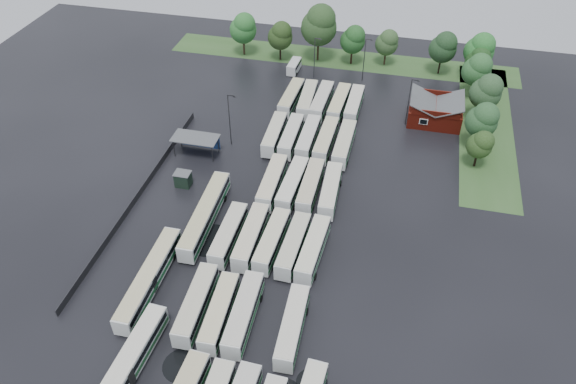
# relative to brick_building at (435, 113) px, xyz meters

# --- Properties ---
(ground) EXTENTS (160.00, 160.00, 0.00)m
(ground) POSITION_rel_brick_building_xyz_m (-24.00, -42.77, -1.87)
(ground) COLOR black
(ground) RESTS_ON ground
(brick_building) EXTENTS (10.07, 8.60, 5.39)m
(brick_building) POSITION_rel_brick_building_xyz_m (0.00, 0.00, 0.00)
(brick_building) COLOR maroon
(brick_building) RESTS_ON ground
(wash_shed) EXTENTS (8.20, 4.20, 3.58)m
(wash_shed) POSITION_rel_brick_building_xyz_m (-41.20, -20.74, 1.12)
(wash_shed) COLOR #2D2D30
(wash_shed) RESTS_ON ground
(utility_hut) EXTENTS (2.70, 2.20, 2.62)m
(utility_hut) POSITION_rel_brick_building_xyz_m (-40.20, -30.17, -0.55)
(utility_hut) COLOR black
(utility_hut) RESTS_ON ground
(grass_strip_north) EXTENTS (80.00, 10.00, 0.01)m
(grass_strip_north) POSITION_rel_brick_building_xyz_m (-22.00, 22.03, -1.86)
(grass_strip_north) COLOR #335726
(grass_strip_north) RESTS_ON ground
(grass_strip_east) EXTENTS (10.00, 50.00, 0.01)m
(grass_strip_east) POSITION_rel_brick_building_xyz_m (10.00, 0.03, -1.86)
(grass_strip_east) COLOR #335726
(grass_strip_east) RESTS_ON ground
(west_fence) EXTENTS (0.10, 50.00, 1.20)m
(west_fence) POSITION_rel_brick_building_xyz_m (-46.20, -34.77, -1.27)
(west_fence) COLOR #2D2D30
(west_fence) RESTS_ON ground
(bus_r1c0) EXTENTS (3.00, 12.15, 3.36)m
(bus_r1c0) POSITION_rel_brick_building_xyz_m (-28.52, -54.92, -0.02)
(bus_r1c0) COLOR silver
(bus_r1c0) RESTS_ON ground
(bus_r1c1) EXTENTS (2.97, 11.63, 3.21)m
(bus_r1c1) POSITION_rel_brick_building_xyz_m (-25.17, -55.42, -0.10)
(bus_r1c1) COLOR silver
(bus_r1c1) RESTS_ON ground
(bus_r1c2) EXTENTS (2.94, 12.21, 3.38)m
(bus_r1c2) POSITION_rel_brick_building_xyz_m (-22.08, -54.95, -0.01)
(bus_r1c2) COLOR silver
(bus_r1c2) RESTS_ON ground
(bus_r1c4) EXTENTS (2.85, 11.74, 3.25)m
(bus_r1c4) POSITION_rel_brick_building_xyz_m (-15.57, -55.43, -0.08)
(bus_r1c4) COLOR silver
(bus_r1c4) RESTS_ON ground
(bus_r2c0) EXTENTS (2.55, 11.79, 3.28)m
(bus_r2c0) POSITION_rel_brick_building_xyz_m (-28.46, -41.57, -0.06)
(bus_r2c0) COLOR silver
(bus_r2c0) RESTS_ON ground
(bus_r2c1) EXTENTS (2.70, 12.20, 3.39)m
(bus_r2c1) POSITION_rel_brick_building_xyz_m (-25.10, -41.26, -0.00)
(bus_r2c1) COLOR silver
(bus_r2c1) RESTS_ON ground
(bus_r2c2) EXTENTS (2.93, 11.81, 3.26)m
(bus_r2c2) POSITION_rel_brick_building_xyz_m (-21.91, -41.30, -0.07)
(bus_r2c2) COLOR silver
(bus_r2c2) RESTS_ON ground
(bus_r2c3) EXTENTS (2.92, 11.83, 3.27)m
(bus_r2c3) POSITION_rel_brick_building_xyz_m (-18.66, -41.50, -0.07)
(bus_r2c3) COLOR silver
(bus_r2c3) RESTS_ON ground
(bus_r2c4) EXTENTS (3.09, 12.06, 3.33)m
(bus_r2c4) POSITION_rel_brick_building_xyz_m (-15.72, -41.61, -0.04)
(bus_r2c4) COLOR silver
(bus_r2c4) RESTS_ON ground
(bus_r3c1) EXTENTS (2.78, 12.24, 3.40)m
(bus_r3c1) POSITION_rel_brick_building_xyz_m (-25.30, -28.15, 0.00)
(bus_r3c1) COLOR silver
(bus_r3c1) RESTS_ON ground
(bus_r3c2) EXTENTS (3.03, 12.19, 3.37)m
(bus_r3c2) POSITION_rel_brick_building_xyz_m (-21.94, -27.92, -0.01)
(bus_r3c2) COLOR silver
(bus_r3c2) RESTS_ON ground
(bus_r3c3) EXTENTS (2.62, 12.07, 3.36)m
(bus_r3c3) POSITION_rel_brick_building_xyz_m (-18.96, -27.75, -0.02)
(bus_r3c3) COLOR silver
(bus_r3c3) RESTS_ON ground
(bus_r3c4) EXTENTS (3.01, 11.95, 3.30)m
(bus_r3c4) POSITION_rel_brick_building_xyz_m (-15.62, -27.96, -0.05)
(bus_r3c4) COLOR silver
(bus_r3c4) RESTS_ON ground
(bus_r4c0) EXTENTS (2.81, 11.69, 3.23)m
(bus_r4c0) POSITION_rel_brick_building_xyz_m (-28.49, -14.30, -0.09)
(bus_r4c0) COLOR silver
(bus_r4c0) RESTS_ON ground
(bus_r4c1) EXTENTS (2.60, 11.74, 3.26)m
(bus_r4c1) POSITION_rel_brick_building_xyz_m (-25.35, -14.27, -0.07)
(bus_r4c1) COLOR silver
(bus_r4c1) RESTS_ON ground
(bus_r4c2) EXTENTS (2.52, 11.73, 3.26)m
(bus_r4c2) POSITION_rel_brick_building_xyz_m (-22.19, -14.03, -0.07)
(bus_r4c2) COLOR silver
(bus_r4c2) RESTS_ON ground
(bus_r4c3) EXTENTS (2.83, 12.08, 3.35)m
(bus_r4c3) POSITION_rel_brick_building_xyz_m (-18.91, -14.10, -0.03)
(bus_r4c3) COLOR silver
(bus_r4c3) RESTS_ON ground
(bus_r4c4) EXTENTS (2.72, 12.19, 3.39)m
(bus_r4c4) POSITION_rel_brick_building_xyz_m (-15.49, -14.56, -0.00)
(bus_r4c4) COLOR silver
(bus_r4c4) RESTS_ON ground
(bus_r5c0) EXTENTS (2.99, 11.98, 3.31)m
(bus_r5c0) POSITION_rel_brick_building_xyz_m (-28.45, -0.84, -0.05)
(bus_r5c0) COLOR silver
(bus_r5c0) RESTS_ON ground
(bus_r5c1) EXTENTS (3.02, 11.98, 3.31)m
(bus_r5c1) POSITION_rel_brick_building_xyz_m (-25.12, -0.86, -0.05)
(bus_r5c1) COLOR silver
(bus_r5c1) RESTS_ON ground
(bus_r5c2) EXTENTS (2.93, 12.22, 3.38)m
(bus_r5c2) POSITION_rel_brick_building_xyz_m (-22.20, -0.81, -0.01)
(bus_r5c2) COLOR silver
(bus_r5c2) RESTS_ON ground
(bus_r5c3) EXTENTS (3.02, 12.00, 3.31)m
(bus_r5c3) POSITION_rel_brick_building_xyz_m (-18.69, -0.76, -0.04)
(bus_r5c3) COLOR silver
(bus_r5c3) RESTS_ON ground
(bus_r5c4) EXTENTS (2.60, 11.65, 3.24)m
(bus_r5c4) POSITION_rel_brick_building_xyz_m (-15.71, -0.46, -0.09)
(bus_r5c4) COLOR silver
(bus_r5c4) RESTS_ON ground
(artic_bus_west_a) EXTENTS (3.32, 17.58, 3.24)m
(artic_bus_west_a) POSITION_rel_brick_building_xyz_m (-33.14, -65.86, -0.07)
(artic_bus_west_a) COLOR silver
(artic_bus_west_a) RESTS_ON ground
(artic_bus_west_b) EXTENTS (3.02, 18.24, 3.37)m
(artic_bus_west_b) POSITION_rel_brick_building_xyz_m (-33.30, -38.29, 0.01)
(artic_bus_west_b) COLOR silver
(artic_bus_west_b) RESTS_ON ground
(artic_bus_west_c) EXTENTS (2.58, 17.48, 3.24)m
(artic_bus_west_c) POSITION_rel_brick_building_xyz_m (-36.31, -52.16, -0.07)
(artic_bus_west_c) COLOR silver
(artic_bus_west_c) RESTS_ON ground
(minibus) EXTENTS (2.32, 5.59, 2.40)m
(minibus) POSITION_rel_brick_building_xyz_m (-31.15, 13.49, -0.53)
(minibus) COLOR silver
(minibus) RESTS_ON ground
(tree_north_0) EXTENTS (6.16, 6.16, 10.20)m
(tree_north_0) POSITION_rel_brick_building_xyz_m (-44.31, 19.10, 4.70)
(tree_north_0) COLOR #392A1C
(tree_north_0) RESTS_ON ground
(tree_north_1) EXTENTS (5.63, 5.63, 9.33)m
(tree_north_1) POSITION_rel_brick_building_xyz_m (-35.41, 18.41, 4.13)
(tree_north_1) COLOR black
(tree_north_1) RESTS_ON ground
(tree_north_2) EXTENTS (8.05, 8.05, 13.34)m
(tree_north_2) POSITION_rel_brick_building_xyz_m (-26.94, 20.21, 6.72)
(tree_north_2) COLOR #2F2214
(tree_north_2) RESTS_ON ground
(tree_north_3) EXTENTS (5.59, 5.59, 9.26)m
(tree_north_3) POSITION_rel_brick_building_xyz_m (-19.18, 20.28, 4.09)
(tree_north_3) COLOR #301D14
(tree_north_3) RESTS_ON ground
(tree_north_4) EXTENTS (5.12, 5.12, 8.47)m
(tree_north_4) POSITION_rel_brick_building_xyz_m (-11.71, 21.55, 3.58)
(tree_north_4) COLOR #342116
(tree_north_4) RESTS_ON ground
(tree_north_5) EXTENTS (5.96, 5.96, 9.87)m
(tree_north_5) POSITION_rel_brick_building_xyz_m (0.43, 20.06, 4.49)
(tree_north_5) COLOR black
(tree_north_5) RESTS_ON ground
(tree_north_6) EXTENTS (6.39, 6.39, 10.58)m
(tree_north_6) POSITION_rel_brick_building_xyz_m (7.95, 19.68, 4.94)
(tree_north_6) COLOR black
(tree_north_6) RESTS_ON ground
(tree_east_0) EXTENTS (4.49, 4.45, 7.37)m
(tree_east_0) POSITION_rel_brick_building_xyz_m (7.68, -13.34, 2.87)
(tree_east_0) COLOR black
(tree_east_0) RESTS_ON ground
(tree_east_1) EXTENTS (5.74, 5.74, 9.51)m
(tree_east_1) POSITION_rel_brick_building_xyz_m (7.90, -7.54, 4.25)
(tree_east_1) COLOR #322618
(tree_east_1) RESTS_ON ground
(tree_east_2) EXTENTS (6.03, 6.03, 9.99)m
(tree_east_2) POSITION_rel_brick_building_xyz_m (8.83, 2.37, 4.56)
(tree_east_2) COLOR black
(tree_east_2) RESTS_ON ground
(tree_east_3) EXTENTS (5.92, 5.92, 9.81)m
(tree_east_3) POSITION_rel_brick_building_xyz_m (7.35, 11.28, 4.44)
(tree_east_3) COLOR black
(tree_east_3) RESTS_ON ground
(tree_east_4) EXTENTS (5.12, 5.12, 8.47)m
(tree_east_4) POSITION_rel_brick_building_xyz_m (7.80, 17.47, 3.58)
(tree_east_4) COLOR black
(tree_east_4) RESTS_ON ground
(lamp_post_ne) EXTENTS (1.51, 0.29, 9.78)m
(lamp_post_ne) POSITION_rel_brick_building_xyz_m (-5.17, -2.52, 3.81)
(lamp_post_ne) COLOR #2D2D30
(lamp_post_ne) RESTS_ON ground
(lamp_post_nw) EXTENTS (1.61, 0.31, 10.44)m
(lamp_post_nw) POSITION_rel_brick_building_xyz_m (-36.00, -16.74, 4.20)
(lamp_post_nw) COLOR #2D2D30
(lamp_post_nw) RESTS_ON ground
(lamp_post_back_w) EXTENTS (1.44, 0.28, 9.33)m
(lamp_post_back_w) POSITION_rel_brick_building_xyz_m (-26.14, 11.62, 3.55)
(lamp_post_back_w) COLOR #2D2D30
(lamp_post_back_w) RESTS_ON ground
(lamp_post_back_e) EXTENTS (1.50, 0.29, 9.72)m
(lamp_post_back_e) POSITION_rel_brick_building_xyz_m (-15.64, 12.97, 3.78)
(lamp_post_back_e) COLOR #2D2D30
(lamp_post_back_e) RESTS_ON ground
(puddle_0) EXTENTS (4.98, 4.98, 0.01)m
(puddle_0) POSITION_rel_brick_building_xyz_m (-27.49, -62.80, -1.86)
(puddle_0) COLOR black
(puddle_0) RESTS_ON ground
(puddle_2) EXTENTS (7.09, 7.09, 0.01)m
(puddle_2) POSITION_rel_brick_building_xyz_m (-31.41, -41.60, -1.86)
(puddle_2) COLOR black
(puddle_2) RESTS_ON ground
(puddle_3) EXTENTS (4.88, 4.88, 0.01)m
(puddle_3) POSITION_rel_brick_building_xyz_m (-18.87, -43.37, -1.86)
(puddle_3) COLOR black
(puddle_3) RESTS_ON ground
(puddle_4) EXTENTS (3.78, 3.78, 0.01)m
(puddle_4) POSITION_rel_brick_building_xyz_m (-11.82, -61.37, -1.86)
(puddle_4) COLOR black
(puddle_4) RESTS_ON ground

